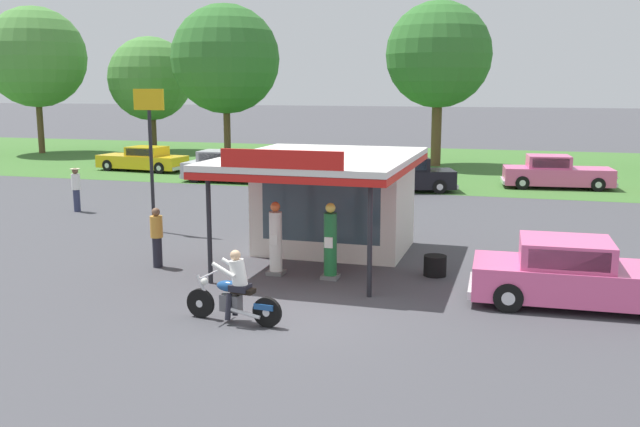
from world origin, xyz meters
The scene contains 19 objects.
ground_plane centered at (0.00, 0.00, 0.00)m, with size 300.00×300.00×0.00m, color #424247.
grass_verge_strip centered at (0.00, 30.00, 0.00)m, with size 120.00×24.00×0.01m, color #3D6B2D.
service_station_kiosk centered at (-0.88, 5.77, 1.76)m, with size 5.01×6.74×3.47m.
gas_pump_nearside centered at (-1.63, 2.92, 0.89)m, with size 0.44×0.44×1.95m.
gas_pump_offside centered at (-0.13, 2.92, 0.92)m, with size 0.44×0.44×2.00m.
motorcycle_with_rider centered at (-1.16, -0.94, 0.65)m, with size 2.24×0.70×1.58m.
featured_classic_sedan centered at (5.95, 2.36, 0.69)m, with size 5.27×2.14×1.52m.
parked_car_back_row_centre_right centered at (-1.00, 18.53, 0.74)m, with size 5.43×3.17×1.61m.
parked_car_back_row_far_left centered at (-16.88, 22.25, 0.65)m, with size 5.56×2.31×1.43m.
parked_car_back_row_left centered at (-10.17, 19.33, 0.74)m, with size 5.04×2.08×1.61m.
parked_car_back_row_far_right centered at (6.05, 21.77, 0.71)m, with size 5.43×2.48×1.59m.
bystander_admiring_sedan centered at (-12.43, 9.56, 0.94)m, with size 0.38×0.38×1.74m.
bystander_standing_back_lot centered at (-5.02, 2.71, 0.88)m, with size 0.34×0.34×1.66m.
tree_oak_distant_spare centered at (-0.91, 29.56, 6.63)m, with size 6.41×6.41×9.97m.
tree_oak_right centered at (-14.86, 29.37, 6.46)m, with size 7.12×7.12×10.19m.
tree_oak_far_left centered at (-22.60, 33.45, 5.40)m, with size 6.19×6.19×8.51m.
tree_oak_left centered at (-29.62, 29.77, 6.76)m, with size 7.19×7.19×10.53m.
roadside_pole_sign centered at (-7.55, 6.99, 3.30)m, with size 1.10×0.12×4.83m.
spare_tire_stack centered at (2.44, 3.98, 0.27)m, with size 0.60×0.60×0.54m.
Camera 1 is at (4.59, -14.08, 4.96)m, focal length 39.41 mm.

